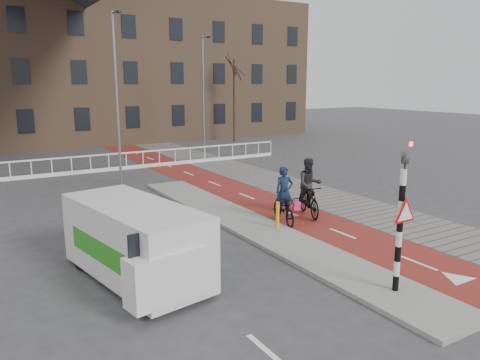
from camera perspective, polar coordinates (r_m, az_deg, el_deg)
ground at (r=13.52m, az=13.56°, el=-9.72°), size 120.00×120.00×0.00m
bike_lane at (r=22.11m, az=-1.91°, el=-0.92°), size 2.50×60.00×0.01m
sidewalk at (r=23.57m, az=4.04°, el=-0.14°), size 3.00×60.00×0.01m
curb_island at (r=16.03m, az=1.67°, el=-5.70°), size 1.80×16.00×0.12m
traffic_signal at (r=11.19m, az=19.09°, el=-3.86°), size 0.80×0.80×3.68m
bollard at (r=15.59m, az=4.60°, el=-4.29°), size 0.12×0.12×0.90m
cyclist_near at (r=16.52m, az=5.39°, el=-2.96°), size 1.18×2.05×2.01m
cyclist_far at (r=17.42m, az=8.41°, el=-1.51°), size 1.23×2.12×2.17m
van at (r=12.02m, az=-12.69°, el=-7.21°), size 2.59×4.79×1.95m
railing at (r=26.56m, az=-21.92°, el=1.05°), size 28.00×0.10×0.99m
townhouse_row at (r=41.39m, az=-23.46°, el=14.96°), size 46.00×10.00×15.90m
tree_right at (r=39.02m, az=-0.68°, el=9.59°), size 0.22×0.22×6.69m
streetlight_near at (r=22.91m, az=-14.77°, el=9.29°), size 0.12×0.12×8.04m
streetlight_right at (r=33.50m, az=-4.48°, el=10.29°), size 0.12×0.12×7.99m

